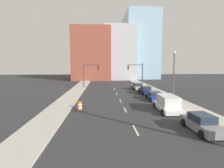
% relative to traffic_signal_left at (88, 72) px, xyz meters
% --- Properties ---
extents(sidewalk_left, '(3.25, 91.26, 0.16)m').
position_rel_traffic_signal_left_xyz_m(sidewalk_left, '(-2.17, 7.49, -3.83)').
color(sidewalk_left, '#ADA89E').
rests_on(sidewalk_left, ground).
extents(sidewalk_right, '(3.25, 91.26, 0.16)m').
position_rel_traffic_signal_left_xyz_m(sidewalk_right, '(14.74, 7.49, -3.83)').
color(sidewalk_right, '#ADA89E').
rests_on(sidewalk_right, ground).
extents(lane_stripe_at_9m, '(0.16, 2.40, 0.01)m').
position_rel_traffic_signal_left_xyz_m(lane_stripe_at_9m, '(6.29, -28.74, -3.90)').
color(lane_stripe_at_9m, beige).
rests_on(lane_stripe_at_9m, ground).
extents(lane_stripe_at_16m, '(0.16, 2.40, 0.01)m').
position_rel_traffic_signal_left_xyz_m(lane_stripe_at_16m, '(6.29, -21.84, -3.90)').
color(lane_stripe_at_16m, beige).
rests_on(lane_stripe_at_16m, ground).
extents(lane_stripe_at_22m, '(0.16, 2.40, 0.01)m').
position_rel_traffic_signal_left_xyz_m(lane_stripe_at_22m, '(6.29, -16.19, -3.90)').
color(lane_stripe_at_22m, beige).
rests_on(lane_stripe_at_22m, ground).
extents(lane_stripe_at_29m, '(0.16, 2.40, 0.01)m').
position_rel_traffic_signal_left_xyz_m(lane_stripe_at_29m, '(6.29, -9.41, -3.90)').
color(lane_stripe_at_29m, beige).
rests_on(lane_stripe_at_29m, ground).
extents(lane_stripe_at_36m, '(0.16, 2.40, 0.01)m').
position_rel_traffic_signal_left_xyz_m(lane_stripe_at_36m, '(6.29, -2.46, -3.90)').
color(lane_stripe_at_36m, beige).
rests_on(lane_stripe_at_36m, ground).
extents(building_brick_left, '(14.00, 16.00, 19.26)m').
position_rel_traffic_signal_left_xyz_m(building_brick_left, '(-0.36, 25.53, 5.72)').
color(building_brick_left, brown).
rests_on(building_brick_left, ground).
extents(building_office_center, '(12.00, 20.00, 20.31)m').
position_rel_traffic_signal_left_xyz_m(building_office_center, '(10.21, 29.53, 6.25)').
color(building_office_center, '#A8A8AD').
rests_on(building_office_center, ground).
extents(building_glass_right, '(13.00, 20.00, 27.42)m').
position_rel_traffic_signal_left_xyz_m(building_glass_right, '(20.00, 33.53, 9.80)').
color(building_glass_right, '#8CADC6').
rests_on(building_glass_right, ground).
extents(traffic_signal_left, '(3.89, 0.35, 6.07)m').
position_rel_traffic_signal_left_xyz_m(traffic_signal_left, '(0.00, 0.00, 0.00)').
color(traffic_signal_left, '#38383D').
rests_on(traffic_signal_left, ground).
extents(traffic_signal_right, '(3.89, 0.35, 6.07)m').
position_rel_traffic_signal_left_xyz_m(traffic_signal_right, '(12.47, 0.00, 0.00)').
color(traffic_signal_right, '#38383D').
rests_on(traffic_signal_right, ground).
extents(traffic_barrel, '(0.56, 0.56, 0.95)m').
position_rel_traffic_signal_left_xyz_m(traffic_barrel, '(0.53, -21.24, -3.43)').
color(traffic_barrel, orange).
rests_on(traffic_barrel, ground).
extents(street_lamp, '(0.44, 0.44, 7.72)m').
position_rel_traffic_signal_left_xyz_m(street_lamp, '(14.58, -16.66, 0.61)').
color(street_lamp, '#4C4C51').
rests_on(street_lamp, ground).
extents(sedan_gray, '(2.11, 4.60, 1.50)m').
position_rel_traffic_signal_left_xyz_m(sedan_gray, '(11.86, -29.29, -3.23)').
color(sedan_gray, slate).
rests_on(sedan_gray, ground).
extents(box_truck_white, '(2.69, 6.01, 1.94)m').
position_rel_traffic_signal_left_xyz_m(box_truck_white, '(11.44, -22.60, -2.99)').
color(box_truck_white, silver).
rests_on(box_truck_white, ground).
extents(sedan_blue, '(2.35, 4.74, 1.39)m').
position_rel_traffic_signal_left_xyz_m(sedan_blue, '(11.88, -15.72, -3.27)').
color(sedan_blue, navy).
rests_on(sedan_blue, ground).
extents(sedan_navy, '(2.19, 4.76, 1.54)m').
position_rel_traffic_signal_left_xyz_m(sedan_navy, '(11.92, -9.87, -3.21)').
color(sedan_navy, '#141E47').
rests_on(sedan_navy, ground).
extents(sedan_tan, '(2.17, 4.65, 1.50)m').
position_rel_traffic_signal_left_xyz_m(sedan_tan, '(11.51, -3.79, -3.22)').
color(sedan_tan, tan).
rests_on(sedan_tan, ground).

